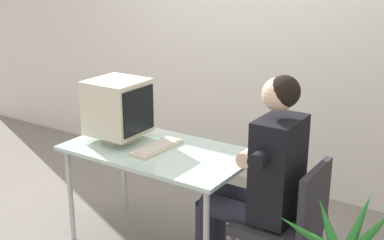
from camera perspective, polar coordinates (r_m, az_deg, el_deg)
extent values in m
cube|color=silver|center=(4.26, 10.97, 11.62)|extent=(8.00, 0.10, 3.00)
cylinder|color=#B7B7BC|center=(3.69, -13.43, -8.22)|extent=(0.04, 0.04, 0.70)
cylinder|color=#B7B7BC|center=(4.06, -7.60, -5.39)|extent=(0.04, 0.04, 0.70)
cylinder|color=#B7B7BC|center=(3.49, 6.60, -9.37)|extent=(0.04, 0.04, 0.70)
cube|color=silver|center=(3.39, -3.83, -3.46)|extent=(1.23, 0.69, 0.03)
cylinder|color=beige|center=(3.59, -8.11, -2.00)|extent=(0.25, 0.25, 0.02)
cylinder|color=beige|center=(3.58, -8.12, -1.60)|extent=(0.06, 0.06, 0.03)
cube|color=beige|center=(3.52, -8.27, 1.51)|extent=(0.36, 0.36, 0.37)
cube|color=black|center=(3.40, -5.93, 1.04)|extent=(0.01, 0.31, 0.31)
cube|color=beige|center=(3.38, -3.97, -3.09)|extent=(0.16, 0.41, 0.02)
cube|color=beige|center=(3.37, -3.97, -2.83)|extent=(0.14, 0.37, 0.01)
cylinder|color=#4C4C51|center=(3.45, 7.75, -12.60)|extent=(0.03, 0.03, 0.40)
cube|color=#2D2D33|center=(3.11, 9.63, -11.45)|extent=(0.45, 0.45, 0.06)
cube|color=#2D2D33|center=(2.95, 13.57, -8.65)|extent=(0.04, 0.41, 0.38)
cube|color=black|center=(2.96, 9.63, -5.39)|extent=(0.22, 0.34, 0.61)
sphere|color=beige|center=(2.83, 9.72, 2.87)|extent=(0.19, 0.19, 0.19)
sphere|color=black|center=(2.81, 10.29, 3.17)|extent=(0.18, 0.18, 0.18)
cylinder|color=#262838|center=(3.11, 4.87, -10.25)|extent=(0.44, 0.14, 0.14)
cylinder|color=#262838|center=(3.25, 6.41, -8.97)|extent=(0.44, 0.14, 0.14)
cylinder|color=#262838|center=(3.32, 1.33, -12.94)|extent=(0.11, 0.11, 0.48)
cylinder|color=#262838|center=(3.45, 2.94, -11.65)|extent=(0.11, 0.11, 0.48)
cylinder|color=black|center=(2.75, 7.66, -4.32)|extent=(0.09, 0.14, 0.09)
cylinder|color=black|center=(3.10, 10.94, -1.92)|extent=(0.09, 0.14, 0.09)
cylinder|color=beige|center=(2.99, 7.25, -3.51)|extent=(0.09, 0.34, 0.09)
cone|color=#25742A|center=(2.61, 19.14, -12.16)|extent=(0.27, 0.29, 0.34)
cone|color=#25742A|center=(2.65, 17.95, -11.48)|extent=(0.13, 0.34, 0.34)
cone|color=#25742A|center=(2.68, 15.10, -11.85)|extent=(0.31, 0.33, 0.28)
cone|color=#25742A|center=(2.59, 13.54, -12.79)|extent=(0.39, 0.14, 0.24)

